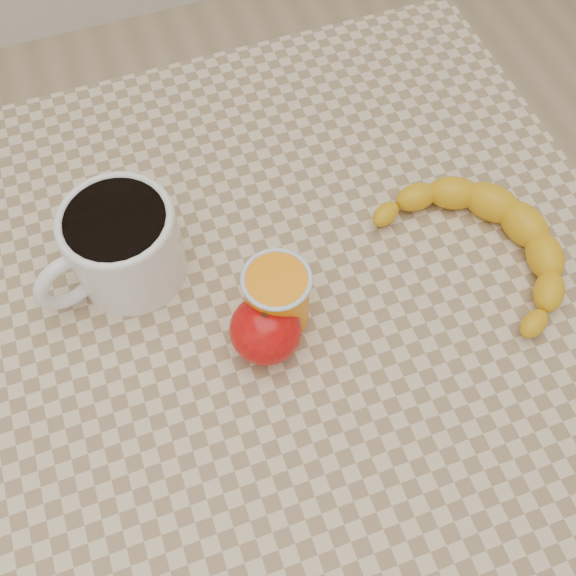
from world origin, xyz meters
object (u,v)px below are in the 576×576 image
object	(u,v)px
coffee_mug	(121,244)
apple	(266,330)
table	(288,329)
banana	(484,245)
orange_juice_glass	(277,297)

from	to	relation	value
coffee_mug	apple	world-z (taller)	coffee_mug
table	apple	world-z (taller)	apple
banana	apple	bearing A→B (deg)	168.41
orange_juice_glass	apple	bearing A→B (deg)	-129.08
apple	banana	distance (m)	0.27
table	coffee_mug	distance (m)	0.23
coffee_mug	banana	size ratio (longest dim) A/B	0.58
apple	banana	size ratio (longest dim) A/B	0.28
coffee_mug	banana	distance (m)	0.40
apple	banana	bearing A→B (deg)	4.65
coffee_mug	orange_juice_glass	bearing A→B (deg)	-38.81
orange_juice_glass	apple	xyz separation A→B (m)	(-0.02, -0.03, -0.01)
orange_juice_glass	table	bearing A→B (deg)	44.54
table	banana	distance (m)	0.25
table	banana	world-z (taller)	banana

